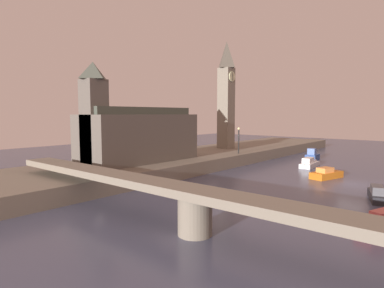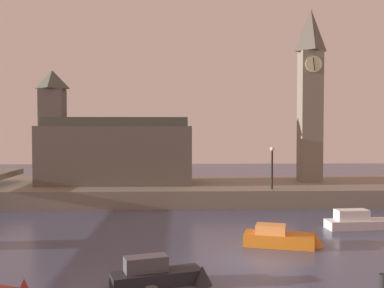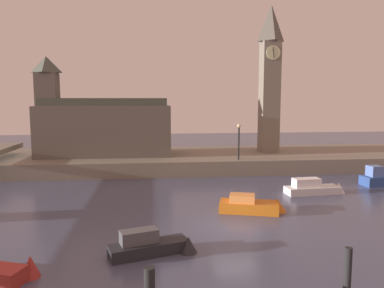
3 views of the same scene
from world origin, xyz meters
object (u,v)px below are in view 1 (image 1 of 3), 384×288
Objects in this scene: parliament_hall at (136,134)px; boat_patrol_orange at (328,174)px; clock_tower at (226,93)px; streetlamp at (239,137)px; boat_tour_blue at (313,156)px; boat_barge_dark at (379,194)px; boat_ferry_white at (311,163)px.

boat_patrol_orange is at bearing -53.66° from parliament_hall.
streetlamp is at bearing -131.44° from clock_tower.
streetlamp reaches higher than boat_tour_blue.
boat_barge_dark reaches higher than boat_patrol_orange.
clock_tower is at bearing 89.42° from boat_ferry_white.
boat_tour_blue reaches higher than boat_ferry_white.
streetlamp is 20.53m from boat_barge_dark.
boat_patrol_orange is (6.66, 6.13, 0.01)m from boat_barge_dark.
boat_ferry_white is 7.50m from boat_patrol_orange.
boat_ferry_white is at bearing -161.94° from boat_tour_blue.
boat_barge_dark is (-8.34, -18.46, -3.30)m from streetlamp.
boat_ferry_white is 1.04× the size of boat_patrol_orange.
clock_tower is 1.18× the size of parliament_hall.
clock_tower is 21.04m from boat_patrol_orange.
boat_tour_blue is at bearing 32.59° from boat_barge_dark.
boat_tour_blue is at bearing -22.65° from parliament_hall.
boat_patrol_orange is 1.44× the size of boat_tour_blue.
clock_tower is 4.84× the size of boat_tour_blue.
boat_patrol_orange is at bearing -109.86° from clock_tower.
parliament_hall is at bearing 157.35° from boat_tour_blue.
boat_patrol_orange is (12.37, -16.82, -4.18)m from parliament_hall.
parliament_hall is 21.29m from boat_patrol_orange.
boat_tour_blue reaches higher than boat_barge_dark.
boat_ferry_white is (18.61, -12.64, -4.19)m from parliament_hall.
boat_barge_dark is at bearing -76.02° from parliament_hall.
streetlamp is 0.70× the size of boat_ferry_white.
parliament_hall is (-18.74, -0.83, -5.34)m from clock_tower.
streetlamp is 12.88m from boat_patrol_orange.
boat_barge_dark is at bearing -141.39° from boat_ferry_white.
boat_tour_blue is (25.17, -10.50, -4.03)m from parliament_hall.
boat_barge_dark is 23.10m from boat_tour_blue.
boat_barge_dark is at bearing -137.39° from boat_patrol_orange.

